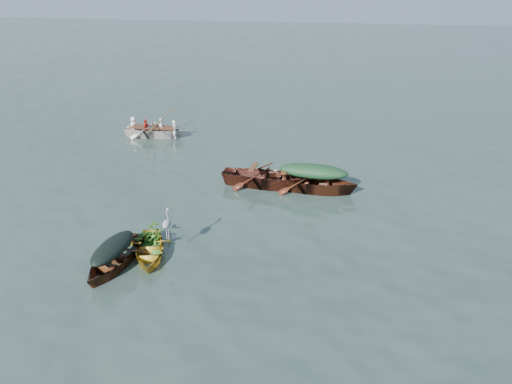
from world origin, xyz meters
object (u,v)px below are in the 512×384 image
dark_covered_boat (115,266)px  open_wooden_boat (269,187)px  heron (167,228)px  yellow_dinghy (150,256)px  rowed_boat (155,137)px  green_tarp_boat (312,191)px

dark_covered_boat → open_wooden_boat: (3.34, 6.23, 0.00)m
open_wooden_boat → heron: (-2.09, -5.32, 0.83)m
yellow_dinghy → rowed_boat: size_ratio=0.67×
green_tarp_boat → open_wooden_boat: size_ratio=0.92×
heron → open_wooden_boat: bearing=50.0°
dark_covered_boat → heron: heron is taller
open_wooden_boat → rowed_boat: bearing=55.6°
dark_covered_boat → rowed_boat: (-3.12, 11.27, 0.00)m
green_tarp_boat → heron: 6.44m
yellow_dinghy → rowed_boat: 11.27m
heron → yellow_dinghy: bearing=-174.8°
yellow_dinghy → dark_covered_boat: 1.01m
dark_covered_boat → green_tarp_boat: (4.98, 6.09, 0.00)m
rowed_boat → green_tarp_boat: bearing=-123.8°
green_tarp_boat → rowed_boat: green_tarp_boat is taller
yellow_dinghy → open_wooden_boat: 6.12m
open_wooden_boat → heron: bearing=162.1°
rowed_boat → heron: bearing=-158.3°
open_wooden_boat → heron: heron is taller
yellow_dinghy → dark_covered_boat: dark_covered_boat is taller
rowed_boat → heron: heron is taller
yellow_dinghy → rowed_boat: rowed_boat is taller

